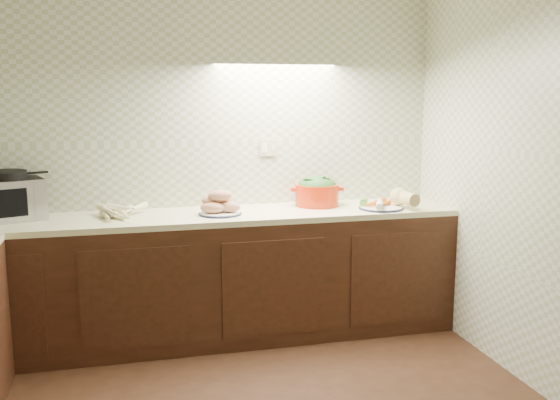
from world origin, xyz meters
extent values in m
cube|color=#A2AC88|center=(0.00, 1.78, 1.30)|extent=(3.60, 0.05, 2.60)
cube|color=#A2AC88|center=(0.00, -1.78, 1.30)|extent=(3.60, 0.05, 2.60)
cube|color=#BCB099|center=(0.55, 1.79, 1.32)|extent=(0.13, 0.01, 0.12)
cube|color=black|center=(0.00, 1.50, 0.43)|extent=(3.60, 0.60, 0.86)
cube|color=beige|center=(0.00, 1.50, 0.88)|extent=(3.60, 0.60, 0.04)
cube|color=black|center=(-1.26, 1.63, 1.04)|extent=(0.54, 0.47, 0.27)
cube|color=#ADAEB3|center=(-1.20, 1.47, 1.04)|extent=(0.43, 0.17, 0.27)
cube|color=black|center=(-1.20, 1.47, 1.04)|extent=(0.28, 0.11, 0.18)
cylinder|color=black|center=(-1.26, 1.63, 1.20)|extent=(0.38, 0.38, 0.05)
cone|color=beige|center=(-0.50, 1.62, 0.92)|extent=(0.17, 0.23, 0.05)
cone|color=beige|center=(-0.49, 1.53, 0.93)|extent=(0.13, 0.22, 0.05)
cone|color=beige|center=(-0.50, 1.48, 0.92)|extent=(0.14, 0.22, 0.04)
cone|color=beige|center=(-0.63, 1.59, 0.93)|extent=(0.09, 0.23, 0.05)
cone|color=beige|center=(-0.54, 1.44, 0.92)|extent=(0.17, 0.22, 0.05)
cone|color=beige|center=(-0.65, 1.58, 0.93)|extent=(0.16, 0.19, 0.05)
cone|color=beige|center=(-0.46, 1.62, 0.92)|extent=(0.07, 0.25, 0.05)
cone|color=beige|center=(-0.40, 1.46, 0.95)|extent=(0.18, 0.19, 0.05)
cone|color=beige|center=(-0.46, 1.44, 0.94)|extent=(0.19, 0.22, 0.04)
cone|color=beige|center=(-0.60, 1.56, 0.94)|extent=(0.19, 0.22, 0.05)
cone|color=beige|center=(-0.63, 1.44, 0.94)|extent=(0.14, 0.20, 0.04)
cylinder|color=#15193B|center=(0.13, 1.46, 0.91)|extent=(0.30, 0.30, 0.01)
cylinder|color=white|center=(0.13, 1.46, 0.91)|extent=(0.28, 0.28, 0.02)
ellipsoid|color=tan|center=(0.08, 1.43, 0.95)|extent=(0.17, 0.11, 0.08)
ellipsoid|color=tan|center=(0.19, 1.43, 0.95)|extent=(0.17, 0.11, 0.08)
ellipsoid|color=tan|center=(0.13, 1.51, 0.95)|extent=(0.17, 0.11, 0.08)
ellipsoid|color=tan|center=(0.09, 1.48, 1.00)|extent=(0.17, 0.11, 0.08)
ellipsoid|color=tan|center=(0.17, 1.50, 1.00)|extent=(0.17, 0.11, 0.08)
ellipsoid|color=tan|center=(0.14, 1.45, 1.03)|extent=(0.17, 0.11, 0.08)
cylinder|color=black|center=(0.13, 1.62, 0.92)|extent=(0.13, 0.13, 0.05)
sphere|color=maroon|center=(0.12, 1.62, 0.96)|extent=(0.07, 0.07, 0.07)
sphere|color=silver|center=(0.16, 1.63, 0.95)|extent=(0.04, 0.04, 0.04)
cylinder|color=red|center=(0.88, 1.62, 0.98)|extent=(0.36, 0.36, 0.16)
cube|color=red|center=(0.70, 1.64, 1.02)|extent=(0.05, 0.07, 0.03)
cube|color=red|center=(1.05, 1.59, 1.02)|extent=(0.05, 0.07, 0.03)
ellipsoid|color=#2F5A24|center=(0.88, 1.62, 1.04)|extent=(0.29, 0.29, 0.16)
cylinder|color=#15193B|center=(1.29, 1.38, 0.91)|extent=(0.32, 0.32, 0.01)
cylinder|color=white|center=(1.29, 1.38, 0.91)|extent=(0.30, 0.30, 0.02)
cone|color=orange|center=(1.25, 1.42, 0.93)|extent=(0.15, 0.16, 0.04)
cone|color=orange|center=(1.23, 1.41, 0.93)|extent=(0.13, 0.17, 0.04)
cone|color=orange|center=(1.27, 1.40, 0.93)|extent=(0.13, 0.17, 0.04)
cone|color=orange|center=(1.26, 1.39, 0.95)|extent=(0.16, 0.15, 0.04)
cylinder|color=white|center=(1.25, 1.33, 0.94)|extent=(0.13, 0.21, 0.05)
cylinder|color=#4E8838|center=(1.19, 1.47, 0.94)|extent=(0.10, 0.14, 0.05)
camera|label=1|loc=(-0.48, -2.71, 1.73)|focal=40.00mm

